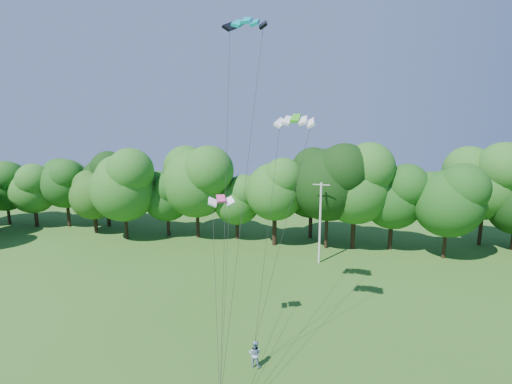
# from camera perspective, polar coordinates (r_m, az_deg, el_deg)

# --- Properties ---
(utility_pole) EXTENTS (1.77, 0.26, 8.88)m
(utility_pole) POSITION_cam_1_polar(r_m,az_deg,el_deg) (43.36, 9.14, -4.32)
(utility_pole) COLOR silver
(utility_pole) RESTS_ON ground
(kite_flyer_right) EXTENTS (0.97, 0.81, 1.79)m
(kite_flyer_right) POSITION_cam_1_polar(r_m,az_deg,el_deg) (27.58, -0.16, -22.09)
(kite_flyer_right) COLOR #99B1D4
(kite_flyer_right) RESTS_ON ground
(kite_teal) EXTENTS (2.78, 1.36, 0.64)m
(kite_teal) POSITION_cam_1_polar(r_m,az_deg,el_deg) (27.28, -1.38, 23.30)
(kite_teal) COLOR #05A4AB
(kite_teal) RESTS_ON ground
(kite_green) EXTENTS (2.63, 1.41, 0.57)m
(kite_green) POSITION_cam_1_polar(r_m,az_deg,el_deg) (25.98, 5.64, 10.44)
(kite_green) COLOR green
(kite_green) RESTS_ON ground
(kite_pink) EXTENTS (1.90, 1.42, 0.42)m
(kite_pink) POSITION_cam_1_polar(r_m,az_deg,el_deg) (26.46, -5.02, -0.96)
(kite_pink) COLOR #EE4282
(kite_pink) RESTS_ON ground
(tree_back_west) EXTENTS (6.75, 6.75, 9.82)m
(tree_back_west) POSITION_cam_1_polar(r_m,az_deg,el_deg) (57.52, -22.26, 0.43)
(tree_back_west) COLOR #351E15
(tree_back_west) RESTS_ON ground
(tree_back_center) EXTENTS (9.41, 9.41, 13.69)m
(tree_back_center) POSITION_cam_1_polar(r_m,az_deg,el_deg) (47.48, 10.27, 1.94)
(tree_back_center) COLOR black
(tree_back_center) RESTS_ON ground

